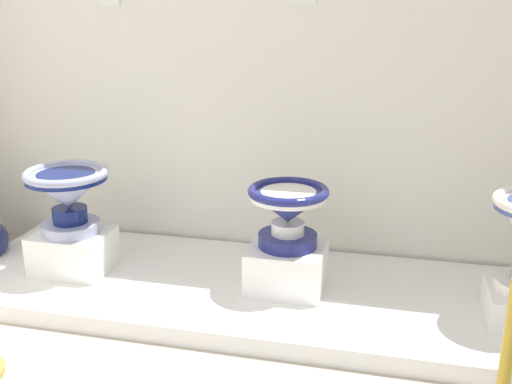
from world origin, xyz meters
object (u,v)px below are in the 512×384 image
Objects in this scene: plinth_block_squat_floral at (74,251)px; antique_toilet_squat_floral at (68,191)px; plinth_block_central_ornate at (287,266)px; antique_toilet_central_ornate at (288,208)px; stanchion_post_near_right at (503,381)px.

antique_toilet_squat_floral is at bearing 53.13° from plinth_block_squat_floral.
antique_toilet_central_ornate reaches higher than plinth_block_central_ornate.
plinth_block_central_ornate is (1.09, 0.06, 0.00)m from plinth_block_squat_floral.
stanchion_post_near_right is at bearing -22.32° from antique_toilet_squat_floral.
stanchion_post_near_right reaches higher than antique_toilet_central_ornate.
antique_toilet_squat_floral is (0.00, 0.00, 0.32)m from plinth_block_squat_floral.
plinth_block_squat_floral is at bearing -176.59° from plinth_block_central_ornate.
antique_toilet_central_ornate is at bearing 134.40° from stanchion_post_near_right.
antique_toilet_squat_floral is 0.40× the size of stanchion_post_near_right.
plinth_block_central_ornate is at bearing 3.41° from plinth_block_squat_floral.
antique_toilet_central_ornate reaches higher than plinth_block_squat_floral.
stanchion_post_near_right is (1.93, -0.79, 0.09)m from plinth_block_squat_floral.
antique_toilet_central_ornate is at bearing 3.41° from plinth_block_squat_floral.
antique_toilet_central_ornate is 0.37× the size of stanchion_post_near_right.
plinth_block_central_ornate reaches higher than plinth_block_squat_floral.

